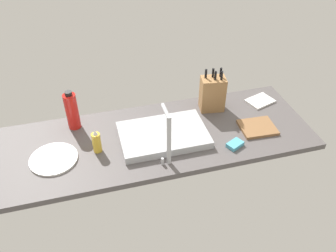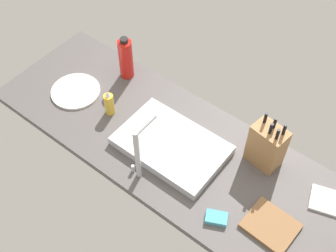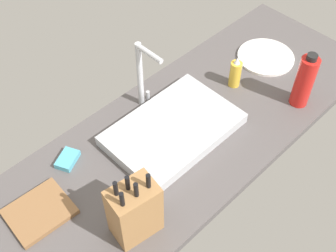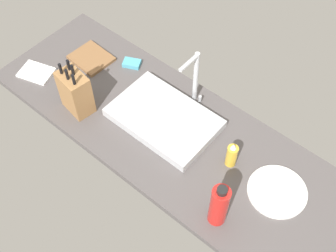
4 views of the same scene
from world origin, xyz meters
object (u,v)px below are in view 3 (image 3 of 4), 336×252
Objects in this scene: sink_basin at (173,129)px; water_bottle at (304,81)px; cutting_board at (39,212)px; dinner_plate at (266,57)px; dish_sponge at (68,159)px; knife_block at (134,211)px; faucet at (142,72)px; soap_bottle at (235,73)px.

water_bottle reaches higher than sink_basin.
dinner_plate is at bearing -2.10° from cutting_board.
knife_block is at bearing -90.11° from dish_sponge.
soap_bottle is (35.13, -18.05, -11.21)cm from faucet.
sink_basin is 1.95× the size of dinner_plate.
sink_basin is 43.11cm from knife_block.
water_bottle reaches higher than dish_sponge.
cutting_board is 94.02cm from soap_bottle.
knife_block reaches higher than sink_basin.
dish_sponge is at bearing 171.18° from dinner_plate.
dinner_plate is (23.58, 0.96, -5.80)cm from soap_bottle.
soap_bottle is at bearing -177.66° from dinner_plate.
soap_bottle is at bearing 113.37° from water_bottle.
soap_bottle reaches higher than sink_basin.
faucet is (2.41, 19.17, 15.38)cm from sink_basin.
dinner_plate is (117.29, -4.30, -0.30)cm from cutting_board.
sink_basin reaches higher than cutting_board.
faucet is 42.63cm from dish_sponge.
sink_basin is 5.50× the size of dish_sponge.
knife_block is at bearing -163.99° from soap_bottle.
cutting_board is at bearing 134.42° from knife_block.
knife_block is 38.88cm from dish_sponge.
cutting_board is (-19.22, 26.64, -10.39)cm from knife_block.
faucet is at bearing 53.66° from knife_block.
faucet reaches higher than water_bottle.
soap_bottle reaches higher than dish_sponge.
cutting_board is 2.26× the size of dish_sponge.
knife_block is 34.46cm from cutting_board.
water_bottle reaches higher than dinner_plate.
soap_bottle reaches higher than dinner_plate.
sink_basin is at bearing -25.11° from dish_sponge.
sink_basin is at bearing -97.16° from faucet.
dish_sponge reaches higher than dinner_plate.
sink_basin is at bearing -6.48° from cutting_board.
soap_bottle is at bearing 24.63° from knife_block.
faucet reaches higher than cutting_board.
faucet is 1.50× the size of cutting_board.
faucet reaches higher than soap_bottle.
dinner_plate is (61.11, 2.08, -1.63)cm from sink_basin.
dish_sponge is (-98.00, 15.21, 0.60)cm from dinner_plate.
water_bottle is 95.32cm from dish_sponge.
dinner_plate is (12.73, 26.09, -11.04)cm from water_bottle.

